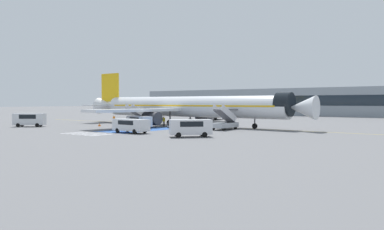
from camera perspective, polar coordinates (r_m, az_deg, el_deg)
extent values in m
plane|color=slate|center=(66.99, -0.59, -1.60)|extent=(600.00, 600.00, 0.00)
cube|color=gold|center=(66.56, -0.60, -1.62)|extent=(81.62, 1.80, 0.01)
cube|color=#2856A8|center=(57.11, -7.96, -2.24)|extent=(6.45, 12.87, 0.01)
cube|color=silver|center=(53.57, -17.78, -2.59)|extent=(0.44, 3.60, 0.01)
cube|color=silver|center=(52.61, -17.01, -2.66)|extent=(0.44, 3.60, 0.01)
cube|color=silver|center=(51.66, -16.20, -2.73)|extent=(0.44, 3.60, 0.01)
cube|color=silver|center=(50.72, -15.36, -2.81)|extent=(0.44, 3.60, 0.01)
cube|color=silver|center=(49.80, -14.49, -2.89)|extent=(0.44, 3.60, 0.01)
cube|color=silver|center=(48.89, -13.59, -2.97)|extent=(0.44, 3.60, 0.01)
cylinder|color=silver|center=(66.43, -0.60, 1.29)|extent=(37.70, 4.36, 3.62)
cone|color=silver|center=(56.26, 16.48, 1.09)|extent=(4.05, 3.63, 3.55)
cone|color=silver|center=(81.35, -12.73, 1.36)|extent=(5.50, 3.58, 3.48)
cylinder|color=black|center=(57.25, 13.93, 1.58)|extent=(2.24, 3.70, 3.66)
cube|color=#EAB214|center=(66.43, -0.60, 1.44)|extent=(34.69, 4.37, 0.24)
cube|color=silver|center=(75.97, 1.47, 0.96)|extent=(6.43, 18.05, 0.44)
cylinder|color=#38383D|center=(73.57, 1.82, -0.12)|extent=(2.89, 2.25, 2.19)
cube|color=silver|center=(61.91, -8.43, 0.71)|extent=(7.09, 18.12, 0.44)
cylinder|color=#38383D|center=(61.95, -6.13, -0.52)|extent=(2.89, 2.25, 2.19)
cube|color=#EAB214|center=(80.78, -12.37, 4.10)|extent=(5.08, 0.46, 5.90)
cube|color=silver|center=(82.62, -10.30, 1.51)|extent=(3.37, 5.86, 0.24)
cube|color=silver|center=(78.10, -14.01, 1.46)|extent=(3.37, 5.86, 0.24)
cylinder|color=#38383D|center=(59.39, 9.54, -0.42)|extent=(0.20, 0.20, 2.60)
cylinder|color=black|center=(59.46, 9.53, -1.68)|extent=(0.85, 0.30, 0.84)
cylinder|color=#38383D|center=(69.84, -0.28, -0.07)|extent=(0.24, 0.24, 2.29)
cylinder|color=black|center=(69.89, -0.28, -1.01)|extent=(1.11, 0.62, 1.10)
cylinder|color=#38383D|center=(65.30, -3.36, -0.21)|extent=(0.24, 0.24, 2.29)
cylinder|color=black|center=(65.35, -3.36, -1.21)|extent=(1.11, 0.62, 1.10)
cube|color=#ADB2BA|center=(57.01, 4.97, -1.53)|extent=(2.29, 4.84, 0.70)
cylinder|color=black|center=(58.95, 5.06, -1.76)|extent=(0.23, 0.70, 0.70)
cylinder|color=black|center=(57.98, 6.63, -1.82)|extent=(0.23, 0.70, 0.70)
cylinder|color=black|center=(56.12, 3.25, -1.94)|extent=(0.23, 0.70, 0.70)
cylinder|color=black|center=(55.11, 4.87, -2.01)|extent=(0.23, 0.70, 0.70)
cube|color=#4C4C51|center=(56.94, 4.98, -0.19)|extent=(1.51, 4.18, 2.11)
cube|color=#4C4C51|center=(58.86, 6.15, 0.83)|extent=(1.67, 1.13, 0.12)
cube|color=silver|center=(57.34, 4.32, 0.30)|extent=(0.15, 4.49, 2.82)
cube|color=silver|center=(56.52, 5.64, 0.27)|extent=(0.15, 4.49, 2.82)
cube|color=#ADB2BA|center=(68.81, -8.45, -0.95)|extent=(2.29, 4.84, 0.70)
cylinder|color=black|center=(70.68, -8.02, -1.15)|extent=(0.23, 0.70, 0.70)
cylinder|color=black|center=(69.37, -6.92, -1.21)|extent=(0.23, 0.70, 0.70)
cylinder|color=black|center=(68.34, -10.00, -1.27)|extent=(0.23, 0.70, 0.70)
cylinder|color=black|center=(66.99, -8.91, -1.33)|extent=(0.23, 0.70, 0.70)
cube|color=#4C4C51|center=(68.76, -8.46, 0.14)|extent=(1.51, 4.18, 2.06)
cube|color=#4C4C51|center=(70.36, -7.14, 0.97)|extent=(1.67, 1.13, 0.12)
cube|color=silver|center=(69.30, -8.91, 0.55)|extent=(0.15, 4.48, 2.78)
cube|color=silver|center=(68.20, -8.01, 0.53)|extent=(0.15, 4.48, 2.78)
cube|color=#38383D|center=(88.02, 3.07, -0.25)|extent=(3.97, 9.87, 0.60)
cube|color=silver|center=(92.32, 4.23, 0.16)|extent=(2.68, 2.48, 1.60)
cube|color=black|center=(93.29, 4.49, 0.38)|extent=(1.98, 0.35, 0.70)
cylinder|color=#B7BCC4|center=(87.59, 2.96, 0.74)|extent=(3.47, 6.92, 2.47)
cylinder|color=gold|center=(87.59, 2.96, 0.74)|extent=(2.54, 0.74, 2.52)
cylinder|color=black|center=(92.42, 3.45, -0.33)|extent=(0.43, 0.99, 0.96)
cylinder|color=black|center=(91.50, 4.82, -0.36)|extent=(0.43, 0.99, 0.96)
cylinder|color=black|center=(88.03, 2.22, -0.44)|extent=(0.43, 0.99, 0.96)
cylinder|color=black|center=(87.07, 3.64, -0.47)|extent=(0.43, 0.99, 0.96)
cylinder|color=black|center=(85.62, 1.48, -0.51)|extent=(0.43, 0.99, 0.96)
cylinder|color=black|center=(84.63, 2.93, -0.54)|extent=(0.43, 0.99, 0.96)
cube|color=silver|center=(44.79, -0.23, -1.83)|extent=(4.85, 4.86, 1.76)
cube|color=black|center=(44.77, -0.23, -1.33)|extent=(3.28, 3.28, 0.64)
cylinder|color=black|center=(43.80, -2.07, -3.07)|extent=(0.59, 0.59, 0.64)
cylinder|color=black|center=(45.48, -2.34, -2.89)|extent=(0.59, 0.59, 0.64)
cylinder|color=black|center=(44.30, 1.94, -3.01)|extent=(0.59, 0.59, 0.64)
cylinder|color=black|center=(45.96, 1.52, -2.83)|extent=(0.59, 0.59, 0.64)
cube|color=silver|center=(60.74, -8.08, -0.92)|extent=(5.66, 3.24, 1.62)
cube|color=black|center=(60.72, -8.09, -0.59)|extent=(3.35, 2.58, 0.58)
cylinder|color=black|center=(61.84, -9.50, -1.63)|extent=(0.67, 0.37, 0.64)
cylinder|color=black|center=(62.63, -8.18, -1.58)|extent=(0.67, 0.37, 0.64)
cylinder|color=black|center=(58.93, -7.97, -1.80)|extent=(0.67, 0.37, 0.64)
cylinder|color=black|center=(59.76, -6.61, -1.74)|extent=(0.67, 0.37, 0.64)
cube|color=silver|center=(51.20, -9.29, -1.50)|extent=(5.43, 2.17, 1.55)
cube|color=black|center=(51.18, -9.29, -1.12)|extent=(3.02, 2.12, 0.56)
cylinder|color=black|center=(50.69, -7.24, -2.40)|extent=(0.65, 0.22, 0.64)
cylinder|color=black|center=(49.42, -8.74, -2.52)|extent=(0.65, 0.22, 0.64)
cylinder|color=black|center=(53.09, -9.78, -2.22)|extent=(0.65, 0.22, 0.64)
cylinder|color=black|center=(51.87, -11.28, -2.33)|extent=(0.65, 0.22, 0.64)
cube|color=silver|center=(69.38, -23.52, -0.57)|extent=(5.13, 4.53, 1.95)
cube|color=black|center=(69.37, -23.53, -0.22)|extent=(3.32, 3.14, 0.70)
cylinder|color=black|center=(69.28, -24.98, -1.40)|extent=(0.63, 0.55, 0.64)
cylinder|color=black|center=(70.77, -24.47, -1.33)|extent=(0.63, 0.55, 0.64)
cylinder|color=black|center=(68.11, -22.52, -1.43)|extent=(0.63, 0.55, 0.64)
cylinder|color=black|center=(69.62, -22.05, -1.35)|extent=(0.63, 0.55, 0.64)
cube|color=gray|center=(61.39, -2.71, -1.69)|extent=(2.15, 2.91, 0.12)
cylinder|color=black|center=(62.60, -2.88, -1.67)|extent=(0.21, 0.41, 0.40)
cylinder|color=black|center=(62.12, -1.80, -1.70)|extent=(0.21, 0.41, 0.40)
cylinder|color=black|center=(60.69, -3.64, -1.79)|extent=(0.21, 0.41, 0.40)
cylinder|color=black|center=(60.20, -2.53, -1.82)|extent=(0.21, 0.41, 0.40)
cylinder|color=gray|center=(62.74, -2.87, -1.30)|extent=(0.05, 0.05, 0.55)
cylinder|color=gray|center=(62.22, -1.70, -1.33)|extent=(0.05, 0.05, 0.55)
cylinder|color=gray|center=(60.55, -3.75, -1.42)|extent=(0.05, 0.05, 0.55)
cylinder|color=gray|center=(60.01, -2.54, -1.45)|extent=(0.05, 0.05, 0.55)
cylinder|color=#2D2D33|center=(65.04, -4.39, -1.35)|extent=(0.14, 0.14, 0.82)
cylinder|color=#2D2D33|center=(65.01, -4.24, -1.36)|extent=(0.14, 0.14, 0.82)
cube|color=yellow|center=(64.99, -4.32, -0.71)|extent=(0.47, 0.40, 0.65)
cube|color=silver|center=(64.99, -4.32, -0.71)|extent=(0.49, 0.41, 0.06)
sphere|color=tan|center=(64.97, -4.32, -0.32)|extent=(0.22, 0.22, 0.22)
cylinder|color=#191E38|center=(70.88, -11.76, -1.11)|extent=(0.14, 0.14, 0.84)
cylinder|color=#191E38|center=(71.01, -11.85, -1.11)|extent=(0.14, 0.14, 0.84)
cube|color=orange|center=(70.91, -11.81, -0.50)|extent=(0.43, 0.23, 0.67)
cube|color=silver|center=(70.91, -11.81, -0.50)|extent=(0.44, 0.24, 0.06)
sphere|color=tan|center=(70.89, -11.81, -0.14)|extent=(0.23, 0.23, 0.23)
cone|color=orange|center=(66.80, -13.92, -1.42)|extent=(0.52, 0.52, 0.58)
cylinder|color=white|center=(66.80, -13.92, -1.40)|extent=(0.29, 0.29, 0.07)
cube|color=#89939E|center=(126.16, 14.09, 1.94)|extent=(108.72, 12.00, 8.54)
cube|color=#19232D|center=(120.56, 13.03, 2.16)|extent=(104.38, 0.10, 2.99)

